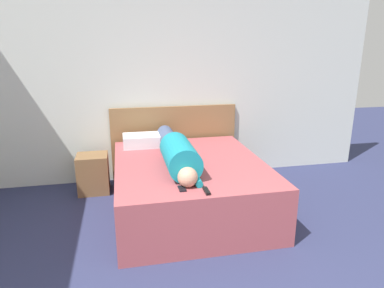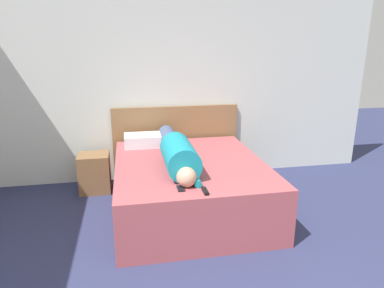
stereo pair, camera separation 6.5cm
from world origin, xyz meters
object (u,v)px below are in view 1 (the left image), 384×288
Objects in this scene: person_lying at (177,152)px; pillow_near_headboard at (147,140)px; bed at (189,186)px; tv_remote at (207,191)px; nightstand at (93,173)px; cell_phone at (182,189)px.

person_lying reaches higher than pillow_near_headboard.
bed is 0.47m from person_lying.
bed is 3.20× the size of pillow_near_headboard.
person_lying is at bearing -157.98° from bed.
pillow_near_headboard is at bearing 104.34° from tv_remote.
tv_remote is at bearing -79.85° from person_lying.
bed is 1.14× the size of person_lying.
person_lying reaches higher than tv_remote.
bed is at bearing -33.68° from nightstand.
tv_remote reaches higher than nightstand.
nightstand is at bearing 146.32° from bed.
cell_phone is (0.91, -1.50, 0.35)m from nightstand.
pillow_near_headboard reaches higher than bed.
tv_remote is 0.23m from cell_phone.
nightstand is 0.83× the size of pillow_near_headboard.
nightstand is at bearing 121.31° from cell_phone.
bed is at bearing 22.02° from person_lying.
pillow_near_headboard reaches higher than nightstand.
pillow_near_headboard is 4.73× the size of cell_phone.
tv_remote reaches higher than bed.
person_lying is at bearing -71.64° from pillow_near_headboard.
tv_remote is at bearing -90.94° from bed.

